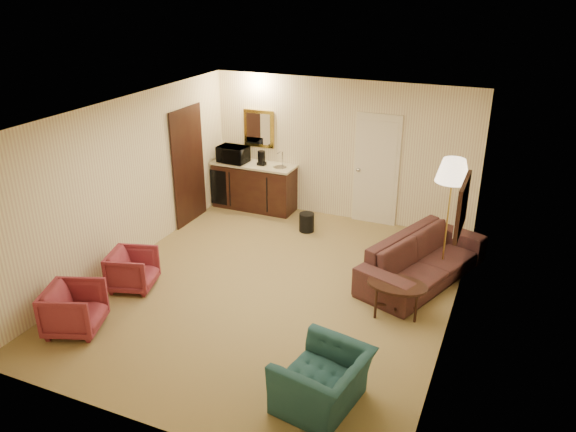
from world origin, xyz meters
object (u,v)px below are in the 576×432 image
wetbar_cabinet (254,186)px  waste_bin (307,222)px  sofa (424,252)px  rose_chair_far (74,307)px  rose_chair_near (133,268)px  floor_lamp (447,219)px  microwave (233,153)px  coffee_table (396,299)px  coffee_maker (262,158)px  teal_armchair (323,372)px

wetbar_cabinet → waste_bin: (1.35, -0.62, -0.29)m
sofa → rose_chair_far: sofa is taller
rose_chair_near → waste_bin: 3.29m
floor_lamp → waste_bin: 2.71m
microwave → sofa: bearing=-18.0°
sofa → coffee_table: 1.13m
microwave → floor_lamp: bearing=-13.8°
rose_chair_far → microwave: 4.68m
microwave → coffee_maker: size_ratio=2.07×
wetbar_cabinet → rose_chair_far: (-0.25, -4.68, -0.12)m
floor_lamp → microwave: 4.45m
sofa → microwave: size_ratio=4.09×
sofa → coffee_maker: bearing=86.1°
microwave → rose_chair_far: bearing=-85.4°
floor_lamp → microwave: bearing=163.6°
rose_chair_far → floor_lamp: (4.10, 3.36, 0.59)m
wetbar_cabinet → coffee_table: (3.45, -2.67, -0.23)m
rose_chair_near → coffee_table: (3.70, 0.82, -0.09)m
teal_armchair → coffee_maker: bearing=-137.8°
wetbar_cabinet → coffee_table: size_ratio=2.03×
rose_chair_near → waste_bin: (1.60, 2.87, -0.15)m
wetbar_cabinet → rose_chair_near: size_ratio=2.56×
teal_armchair → rose_chair_near: size_ratio=1.48×
wetbar_cabinet → waste_bin: bearing=-24.8°
rose_chair_far → coffee_table: 4.21m
rose_chair_far → microwave: microwave is taller
coffee_maker → teal_armchair: bearing=-77.5°
rose_chair_near → waste_bin: bearing=-45.6°
coffee_maker → microwave: bearing=165.6°
rose_chair_near → coffee_maker: (0.42, 3.48, 0.74)m
rose_chair_far → coffee_maker: size_ratio=2.51×
rose_chair_far → waste_bin: (1.60, 4.06, -0.17)m
coffee_table → microwave: size_ratio=1.42×
coffee_maker → sofa: bearing=-44.2°
teal_armchair → wetbar_cabinet: bearing=-136.4°
wetbar_cabinet → microwave: 0.78m
rose_chair_far → floor_lamp: size_ratio=0.37×
teal_armchair → microwave: size_ratio=1.67×
sofa → teal_armchair: size_ratio=2.44×
wetbar_cabinet → teal_armchair: size_ratio=1.73×
coffee_table → coffee_maker: (-3.28, 2.66, 0.83)m
wetbar_cabinet → sofa: wetbar_cabinet is taller
coffee_table → rose_chair_far: bearing=-151.5°
coffee_maker → waste_bin: bearing=-47.1°
waste_bin → microwave: 2.08m
waste_bin → coffee_maker: 1.59m
teal_armchair → microwave: 5.90m
wetbar_cabinet → sofa: size_ratio=0.71×
sofa → waste_bin: bearing=87.6°
rose_chair_far → coffee_maker: coffee_maker is taller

